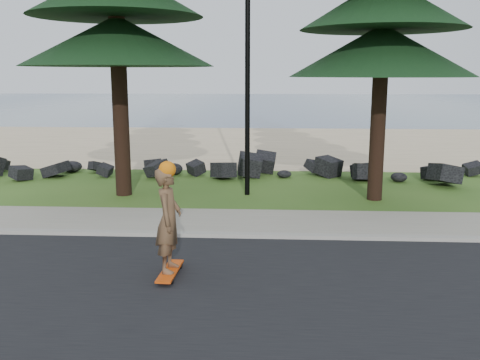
% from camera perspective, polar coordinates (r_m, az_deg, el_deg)
% --- Properties ---
extents(ground, '(160.00, 160.00, 0.00)m').
position_cam_1_polar(ground, '(12.11, 0.12, -4.92)').
color(ground, '#335B1C').
rests_on(ground, ground).
extents(road, '(160.00, 7.00, 0.02)m').
position_cam_1_polar(road, '(7.90, -1.69, -13.98)').
color(road, black).
rests_on(road, ground).
extents(kerb, '(160.00, 0.20, 0.10)m').
position_cam_1_polar(kerb, '(11.24, -0.12, -5.95)').
color(kerb, '#A19C90').
rests_on(kerb, ground).
extents(sidewalk, '(160.00, 2.00, 0.08)m').
position_cam_1_polar(sidewalk, '(12.29, 0.17, -4.48)').
color(sidewalk, gray).
rests_on(sidewalk, ground).
extents(beach_sand, '(160.00, 15.00, 0.01)m').
position_cam_1_polar(beach_sand, '(26.34, 1.82, 3.91)').
color(beach_sand, tan).
rests_on(beach_sand, ground).
extents(ocean, '(160.00, 58.00, 0.01)m').
position_cam_1_polar(ocean, '(62.71, 2.66, 8.18)').
color(ocean, '#3B5271').
rests_on(ocean, ground).
extents(seawall_boulders, '(60.00, 2.40, 1.10)m').
position_cam_1_polar(seawall_boulders, '(17.55, 1.11, 0.18)').
color(seawall_boulders, black).
rests_on(seawall_boulders, ground).
extents(lamp_post, '(0.25, 0.14, 8.14)m').
position_cam_1_polar(lamp_post, '(14.85, 0.82, 14.20)').
color(lamp_post, black).
rests_on(lamp_post, ground).
extents(skateboarder, '(0.45, 1.07, 1.97)m').
position_cam_1_polar(skateboarder, '(8.96, -7.62, -4.28)').
color(skateboarder, '#D0440C').
rests_on(skateboarder, ground).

